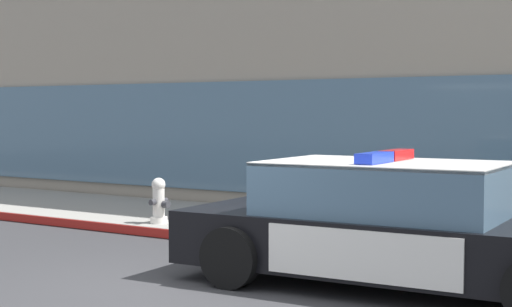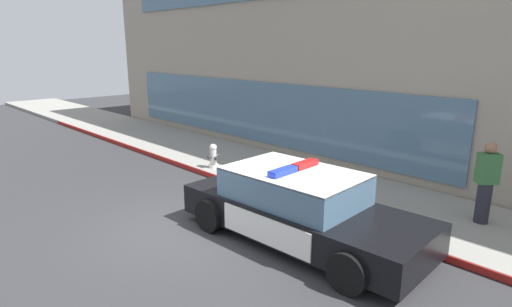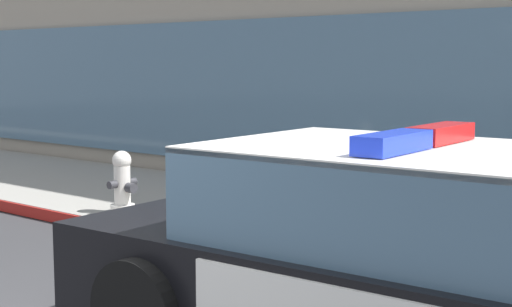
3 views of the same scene
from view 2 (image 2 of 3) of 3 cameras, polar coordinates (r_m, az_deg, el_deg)
The scene contains 7 objects.
ground at distance 8.97m, azimuth -9.79°, elevation -10.05°, with size 48.00×48.00×0.00m, color #303033.
sidewalk at distance 11.55m, azimuth 7.21°, elevation -3.89°, with size 48.00×3.12×0.15m, color gray.
curb_red_paint at distance 10.43m, azimuth 1.73°, elevation -5.81°, with size 28.80×0.04×0.14m, color maroon.
storefront_building at distance 16.32m, azimuth 18.47°, elevation 14.73°, with size 24.38×8.46×7.94m.
police_cruiser at distance 8.15m, azimuth 5.88°, elevation -7.27°, with size 4.98×2.27×1.49m.
fire_hydrant at distance 12.51m, azimuth -5.83°, elevation -0.37°, with size 0.34×0.39×0.73m.
pedestrian_on_sidewalk at distance 9.65m, azimuth 28.87°, elevation -3.48°, with size 0.47×0.47×1.71m.
Camera 2 is at (6.83, -4.49, 3.69)m, focal length 29.33 mm.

